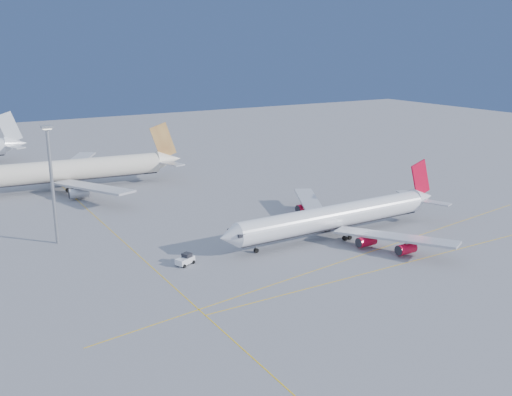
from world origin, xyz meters
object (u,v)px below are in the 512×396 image
pushback_tug (185,260)px  light_mast (51,175)px  airliner_etihad (69,170)px  airliner_virgin (339,216)px

pushback_tug → light_mast: (-18.87, 25.77, 14.18)m
airliner_etihad → light_mast: (-14.13, -48.31, 9.61)m
pushback_tug → airliner_virgin: bearing=-26.1°
light_mast → airliner_virgin: bearing=-25.9°
airliner_virgin → airliner_etihad: airliner_etihad is taller
airliner_virgin → airliner_etihad: bearing=118.5°
pushback_tug → light_mast: 34.95m
airliner_virgin → pushback_tug: size_ratio=13.92×
airliner_virgin → pushback_tug: airliner_virgin is taller
airliner_etihad → pushback_tug: size_ratio=16.24×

